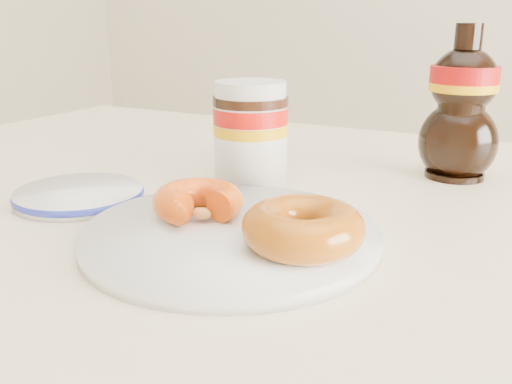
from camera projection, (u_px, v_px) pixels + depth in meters
The scene contains 8 objects.
dining_table at pixel (296, 267), 0.68m from camera, with size 1.40×0.90×0.75m.
plate at pixel (231, 234), 0.53m from camera, with size 0.28×0.28×0.01m.
donut_bitten at pixel (198, 201), 0.55m from camera, with size 0.09×0.09×0.03m, color #EB500D.
donut_whole at pixel (303, 228), 0.48m from camera, with size 0.10×0.10×0.04m, color #8C4709.
nutella_jar at pixel (251, 130), 0.69m from camera, with size 0.09×0.09×0.13m.
syrup_bottle at pixel (462, 103), 0.72m from camera, with size 0.10×0.08×0.19m, color black, non-canonical shape.
dark_jar at pixel (238, 134), 0.82m from camera, with size 0.05×0.05×0.08m.
blue_rim_saucer at pixel (79, 195), 0.65m from camera, with size 0.15×0.15×0.01m.
Camera 1 is at (0.25, -0.47, 0.95)m, focal length 40.00 mm.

